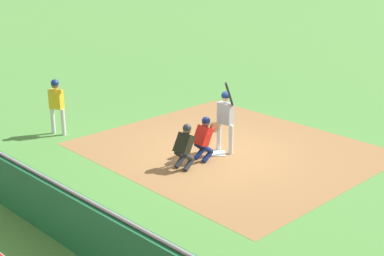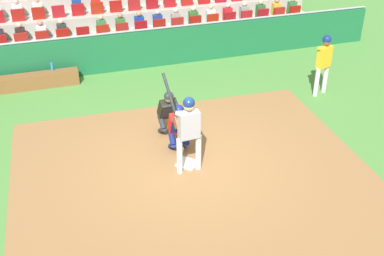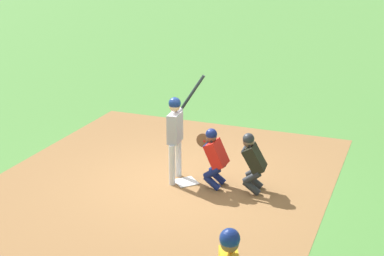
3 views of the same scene
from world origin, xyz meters
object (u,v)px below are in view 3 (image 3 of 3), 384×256
at_px(batter_at_plate, 176,129).
at_px(catcher_crouching, 214,154).
at_px(home_plate_umpire, 252,160).
at_px(home_plate_marker, 186,182).

bearing_deg(batter_at_plate, catcher_crouching, -91.42).
bearing_deg(catcher_crouching, batter_at_plate, 88.58).
distance_m(batter_at_plate, catcher_crouching, 0.96).
relative_size(batter_at_plate, home_plate_umpire, 1.79).
bearing_deg(catcher_crouching, home_plate_marker, 92.98).
distance_m(home_plate_marker, batter_at_plate, 1.17).
height_order(home_plate_marker, home_plate_umpire, home_plate_umpire).
bearing_deg(home_plate_marker, home_plate_umpire, -87.68).
bearing_deg(catcher_crouching, home_plate_umpire, -88.18).
relative_size(catcher_crouching, home_plate_umpire, 1.01).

